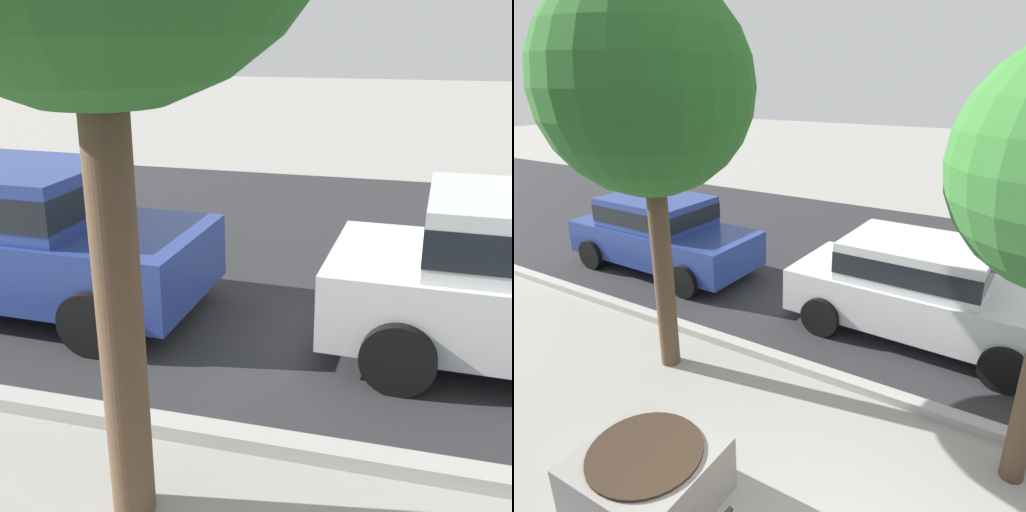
{
  "view_description": "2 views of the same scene",
  "coord_description": "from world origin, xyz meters",
  "views": [
    {
      "loc": [
        -1.9,
        -0.84,
        2.89
      ],
      "look_at": [
        -3.4,
        4.76,
        0.8
      ],
      "focal_mm": 44.26,
      "sensor_mm": 36.0,
      "label": 1
    },
    {
      "loc": [
        0.73,
        -2.1,
        3.86
      ],
      "look_at": [
        -3.4,
        4.76,
        0.8
      ],
      "focal_mm": 32.51,
      "sensor_mm": 36.0,
      "label": 2
    }
  ],
  "objects": [
    {
      "name": "parked_car_blue",
      "position": [
        -6.11,
        4.76,
        0.84
      ],
      "size": [
        4.15,
        2.01,
        1.56
      ],
      "color": "navy",
      "rests_on": "ground"
    }
  ]
}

